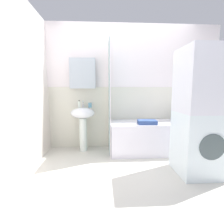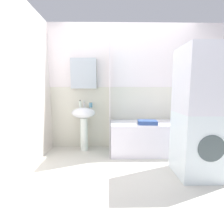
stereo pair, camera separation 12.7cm
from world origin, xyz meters
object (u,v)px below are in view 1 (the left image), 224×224
Objects in this scene: lotion_bottle at (173,114)px; towel_folded at (147,122)px; toothbrush_cup at (90,105)px; soap_dispenser at (79,104)px; bathtub at (150,137)px; conditioner_bottle at (178,115)px; washer_dryer_stack at (201,113)px; sink at (83,119)px.

lotion_bottle reaches higher than towel_folded.
toothbrush_cup is 0.38× the size of lotion_bottle.
soap_dispenser is 1.44m from bathtub.
bathtub is 4.64× the size of towel_folded.
washer_dryer_stack is at bearing -99.76° from conditioner_bottle.
bathtub is at bearing -7.55° from toothbrush_cup.
soap_dispenser reaches higher than conditioner_bottle.
washer_dryer_stack is at bearing -29.88° from sink.
washer_dryer_stack is (1.54, -0.98, -0.02)m from toothbrush_cup.
toothbrush_cup is 0.06× the size of bathtub.
conditioner_bottle is 0.85m from towel_folded.
sink is 0.30m from toothbrush_cup.
bathtub is 0.37m from towel_folded.
toothbrush_cup is 0.49× the size of conditioner_bottle.
soap_dispenser is at bearing 173.61° from bathtub.
conditioner_bottle is 0.10m from lotion_bottle.
soap_dispenser is 0.08× the size of washer_dryer_stack.
bathtub is (1.10, -0.15, -0.58)m from toothbrush_cup.
bathtub is at bearing 118.03° from washer_dryer_stack.
towel_folded is at bearing 129.46° from washer_dryer_stack.
washer_dryer_stack reaches higher than toothbrush_cup.
soap_dispenser is at bearing -176.24° from lotion_bottle.
toothbrush_cup reaches higher than conditioner_bottle.
towel_folded is at bearing -145.73° from lotion_bottle.
lotion_bottle reaches higher than conditioner_bottle.
sink is 4.60× the size of conditioner_bottle.
toothbrush_cup reaches higher than sink.
toothbrush_cup is at bearing -175.80° from lotion_bottle.
bathtub is 8.18× the size of conditioner_bottle.
sink reaches higher than lotion_bottle.
conditioner_bottle is at bearing 80.24° from washer_dryer_stack.
sink is at bearing -13.22° from soap_dispenser.
sink is at bearing 173.96° from bathtub.
towel_folded is (1.00, -0.32, -0.27)m from toothbrush_cup.
conditioner_bottle is 1.12m from washer_dryer_stack.
bathtub is 0.86× the size of washer_dryer_stack.
towel_folded is at bearing -121.09° from bathtub.
towel_folded is at bearing -150.20° from conditioner_bottle.
washer_dryer_stack is (-0.09, -1.10, 0.18)m from lotion_bottle.
towel_folded is 0.90m from washer_dryer_stack.
lotion_bottle is at bearing 170.10° from conditioner_bottle.
conditioner_bottle is (1.73, 0.10, -0.22)m from toothbrush_cup.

